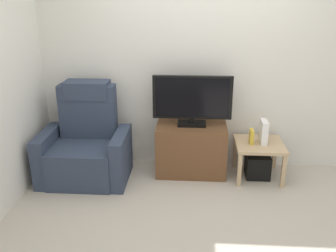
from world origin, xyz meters
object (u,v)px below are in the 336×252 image
object	(u,v)px
recliner_armchair	(86,146)
tv_stand	(191,149)
subwoofer_box	(258,166)
book_upright	(251,137)
television	(192,99)
side_table	(259,148)
game_console	(264,132)

from	to	relation	value
recliner_armchair	tv_stand	bearing A→B (deg)	15.71
subwoofer_box	book_upright	size ratio (longest dim) A/B	1.63
television	book_upright	bearing A→B (deg)	-8.38
tv_stand	subwoofer_box	xyz separation A→B (m)	(0.77, -0.06, -0.16)
recliner_armchair	subwoofer_box	bearing A→B (deg)	10.77
side_table	subwoofer_box	bearing A→B (deg)	-90.00
television	subwoofer_box	distance (m)	1.09
tv_stand	subwoofer_box	size ratio (longest dim) A/B	2.98
subwoofer_box	game_console	bearing A→B (deg)	15.95
tv_stand	television	size ratio (longest dim) A/B	0.90
television	recliner_armchair	world-z (taller)	television
recliner_armchair	side_table	distance (m)	1.98
tv_stand	recliner_armchair	world-z (taller)	recliner_armchair
tv_stand	game_console	world-z (taller)	game_console
recliner_armchair	subwoofer_box	xyz separation A→B (m)	(1.97, 0.11, -0.24)
side_table	game_console	xyz separation A→B (m)	(0.04, 0.01, 0.20)
television	game_console	size ratio (longest dim) A/B	3.35
tv_stand	book_upright	bearing A→B (deg)	-6.81
side_table	game_console	size ratio (longest dim) A/B	2.03
book_upright	side_table	bearing A→B (deg)	11.31
side_table	subwoofer_box	xyz separation A→B (m)	(0.00, -0.00, -0.22)
recliner_armchair	book_upright	size ratio (longest dim) A/B	6.55
side_table	book_upright	xyz separation A→B (m)	(-0.10, -0.02, 0.15)
television	subwoofer_box	xyz separation A→B (m)	(0.77, -0.08, -0.76)
book_upright	game_console	size ratio (longest dim) A/B	0.62
side_table	book_upright	size ratio (longest dim) A/B	3.27
subwoofer_box	book_upright	xyz separation A→B (m)	(-0.10, -0.02, 0.37)
television	book_upright	size ratio (longest dim) A/B	5.40
book_upright	tv_stand	bearing A→B (deg)	173.19
side_table	subwoofer_box	size ratio (longest dim) A/B	2.01
television	recliner_armchair	size ratio (longest dim) A/B	0.83
book_upright	game_console	distance (m)	0.15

